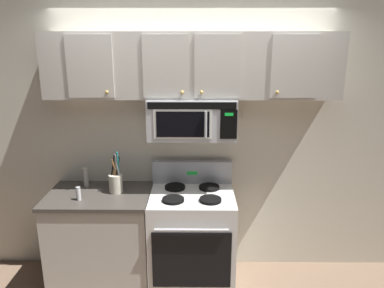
{
  "coord_description": "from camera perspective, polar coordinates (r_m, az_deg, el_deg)",
  "views": [
    {
      "loc": [
        0.03,
        -2.63,
        2.23
      ],
      "look_at": [
        0.0,
        0.49,
        1.35
      ],
      "focal_mm": 34.46,
      "sensor_mm": 36.0,
      "label": 1
    }
  ],
  "objects": [
    {
      "name": "back_wall",
      "position": [
        3.53,
        0.04,
        1.32
      ],
      "size": [
        5.2,
        0.1,
        2.7
      ],
      "primitive_type": "cube",
      "color": "silver",
      "rests_on": "ground_plane"
    },
    {
      "name": "stove_range",
      "position": [
        3.53,
        -0.01,
        -14.23
      ],
      "size": [
        0.76,
        0.69,
        1.12
      ],
      "color": "white",
      "rests_on": "ground_plane"
    },
    {
      "name": "over_range_microwave",
      "position": [
        3.24,
        0.0,
        4.08
      ],
      "size": [
        0.76,
        0.43,
        0.35
      ],
      "color": "#B7BABF"
    },
    {
      "name": "upper_cabinets",
      "position": [
        3.21,
        0.01,
        12.09
      ],
      "size": [
        2.5,
        0.36,
        0.55
      ],
      "color": "#BCB7AD"
    },
    {
      "name": "counter_segment",
      "position": [
        3.64,
        -13.75,
        -13.96
      ],
      "size": [
        0.93,
        0.65,
        0.9
      ],
      "color": "#BCB7AD",
      "rests_on": "ground_plane"
    },
    {
      "name": "utensil_crock_cream",
      "position": [
        3.41,
        -11.71,
        -5.68
      ],
      "size": [
        0.12,
        0.12,
        0.39
      ],
      "color": "beige",
      "rests_on": "counter_segment"
    },
    {
      "name": "salt_shaker",
      "position": [
        3.34,
        -17.16,
        -7.36
      ],
      "size": [
        0.04,
        0.04,
        0.12
      ],
      "color": "white",
      "rests_on": "counter_segment"
    },
    {
      "name": "pepper_mill",
      "position": [
        3.61,
        -16.12,
        -4.99
      ],
      "size": [
        0.05,
        0.05,
        0.18
      ],
      "primitive_type": "cylinder",
      "color": "#B7B2A8",
      "rests_on": "counter_segment"
    }
  ]
}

